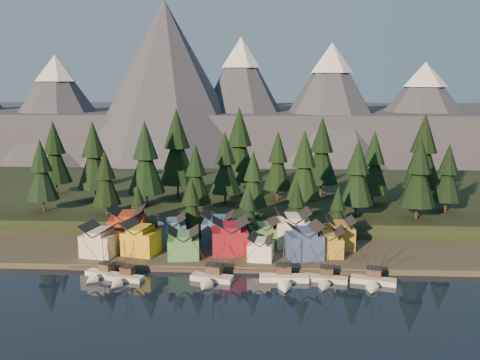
{
  "coord_description": "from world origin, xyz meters",
  "views": [
    {
      "loc": [
        10.05,
        -113.21,
        48.02
      ],
      "look_at": [
        2.84,
        30.0,
        21.06
      ],
      "focal_mm": 40.0,
      "sensor_mm": 36.0,
      "label": 1
    }
  ],
  "objects_px": {
    "house_back_1": "(172,229)",
    "boat_1": "(122,273)",
    "boat_6": "(373,276)",
    "boat_0": "(100,269)",
    "house_back_0": "(128,224)",
    "boat_3": "(210,272)",
    "boat_5": "(326,275)",
    "boat_4": "(284,274)",
    "house_front_0": "(100,239)",
    "house_front_1": "(141,237)"
  },
  "relations": [
    {
      "from": "boat_6",
      "to": "house_back_1",
      "type": "height_order",
      "value": "boat_6"
    },
    {
      "from": "house_back_0",
      "to": "boat_5",
      "type": "bearing_deg",
      "value": -29.28
    },
    {
      "from": "house_front_1",
      "to": "house_back_1",
      "type": "height_order",
      "value": "house_front_1"
    },
    {
      "from": "boat_4",
      "to": "house_back_1",
      "type": "bearing_deg",
      "value": 142.32
    },
    {
      "from": "boat_5",
      "to": "boat_3",
      "type": "bearing_deg",
      "value": -165.62
    },
    {
      "from": "house_front_1",
      "to": "house_back_0",
      "type": "distance_m",
      "value": 10.51
    },
    {
      "from": "house_back_0",
      "to": "boat_1",
      "type": "bearing_deg",
      "value": -83.97
    },
    {
      "from": "boat_1",
      "to": "house_back_1",
      "type": "bearing_deg",
      "value": 85.82
    },
    {
      "from": "boat_3",
      "to": "house_back_0",
      "type": "relative_size",
      "value": 1.18
    },
    {
      "from": "boat_6",
      "to": "house_front_1",
      "type": "distance_m",
      "value": 61.63
    },
    {
      "from": "house_back_1",
      "to": "house_back_0",
      "type": "bearing_deg",
      "value": 164.79
    },
    {
      "from": "boat_6",
      "to": "house_front_1",
      "type": "xyz_separation_m",
      "value": [
        -59.37,
        16.03,
        4.03
      ]
    },
    {
      "from": "boat_0",
      "to": "boat_4",
      "type": "xyz_separation_m",
      "value": [
        45.3,
        -1.25,
        0.13
      ]
    },
    {
      "from": "boat_3",
      "to": "boat_4",
      "type": "relative_size",
      "value": 0.96
    },
    {
      "from": "boat_3",
      "to": "house_front_0",
      "type": "height_order",
      "value": "boat_3"
    },
    {
      "from": "boat_0",
      "to": "house_back_0",
      "type": "height_order",
      "value": "house_back_0"
    },
    {
      "from": "house_front_0",
      "to": "boat_1",
      "type": "bearing_deg",
      "value": -43.8
    },
    {
      "from": "house_front_0",
      "to": "house_back_1",
      "type": "distance_m",
      "value": 20.29
    },
    {
      "from": "boat_6",
      "to": "house_back_0",
      "type": "height_order",
      "value": "house_back_0"
    },
    {
      "from": "boat_0",
      "to": "house_back_1",
      "type": "bearing_deg",
      "value": 79.4
    },
    {
      "from": "boat_4",
      "to": "house_back_0",
      "type": "distance_m",
      "value": 50.69
    },
    {
      "from": "boat_1",
      "to": "boat_6",
      "type": "bearing_deg",
      "value": 13.71
    },
    {
      "from": "boat_1",
      "to": "house_front_0",
      "type": "xyz_separation_m",
      "value": [
        -9.94,
        14.87,
        3.96
      ]
    },
    {
      "from": "boat_4",
      "to": "house_back_1",
      "type": "relative_size",
      "value": 1.43
    },
    {
      "from": "house_back_0",
      "to": "house_back_1",
      "type": "distance_m",
      "value": 12.92
    },
    {
      "from": "boat_3",
      "to": "house_back_1",
      "type": "relative_size",
      "value": 1.37
    },
    {
      "from": "boat_0",
      "to": "house_front_0",
      "type": "distance_m",
      "value": 13.52
    },
    {
      "from": "boat_5",
      "to": "house_back_0",
      "type": "xyz_separation_m",
      "value": [
        -54.14,
        23.87,
        5.15
      ]
    },
    {
      "from": "house_front_0",
      "to": "boat_6",
      "type": "bearing_deg",
      "value": 1.12
    },
    {
      "from": "boat_1",
      "to": "boat_5",
      "type": "distance_m",
      "value": 48.97
    },
    {
      "from": "boat_6",
      "to": "house_front_1",
      "type": "height_order",
      "value": "boat_6"
    },
    {
      "from": "boat_4",
      "to": "house_front_0",
      "type": "height_order",
      "value": "boat_4"
    },
    {
      "from": "house_front_0",
      "to": "house_front_1",
      "type": "height_order",
      "value": "house_front_1"
    },
    {
      "from": "house_front_0",
      "to": "house_back_1",
      "type": "xyz_separation_m",
      "value": [
        17.61,
        10.09,
        0.02
      ]
    },
    {
      "from": "boat_1",
      "to": "house_front_0",
      "type": "height_order",
      "value": "house_front_0"
    },
    {
      "from": "boat_0",
      "to": "house_front_1",
      "type": "relative_size",
      "value": 1.05
    },
    {
      "from": "boat_5",
      "to": "house_back_0",
      "type": "relative_size",
      "value": 1.07
    },
    {
      "from": "house_back_1",
      "to": "boat_1",
      "type": "bearing_deg",
      "value": -119.76
    },
    {
      "from": "boat_1",
      "to": "house_back_1",
      "type": "xyz_separation_m",
      "value": [
        7.66,
        24.96,
        3.97
      ]
    },
    {
      "from": "boat_1",
      "to": "boat_3",
      "type": "xyz_separation_m",
      "value": [
        21.25,
        0.66,
        0.4
      ]
    },
    {
      "from": "boat_0",
      "to": "house_back_1",
      "type": "distance_m",
      "value": 26.78
    },
    {
      "from": "boat_0",
      "to": "boat_6",
      "type": "bearing_deg",
      "value": 19.83
    },
    {
      "from": "boat_0",
      "to": "boat_1",
      "type": "xyz_separation_m",
      "value": [
        6.3,
        -2.45,
        -0.06
      ]
    },
    {
      "from": "boat_0",
      "to": "house_back_0",
      "type": "distance_m",
      "value": 23.65
    },
    {
      "from": "house_front_0",
      "to": "house_back_0",
      "type": "height_order",
      "value": "house_back_0"
    },
    {
      "from": "boat_1",
      "to": "boat_6",
      "type": "xyz_separation_m",
      "value": [
        60.09,
        0.86,
        0.13
      ]
    },
    {
      "from": "boat_0",
      "to": "boat_3",
      "type": "xyz_separation_m",
      "value": [
        27.56,
        -1.79,
        0.35
      ]
    },
    {
      "from": "house_front_0",
      "to": "house_back_0",
      "type": "distance_m",
      "value": 11.72
    },
    {
      "from": "boat_0",
      "to": "house_back_0",
      "type": "relative_size",
      "value": 1.02
    },
    {
      "from": "boat_0",
      "to": "boat_6",
      "type": "xyz_separation_m",
      "value": [
        66.39,
        -1.59,
        0.07
      ]
    }
  ]
}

